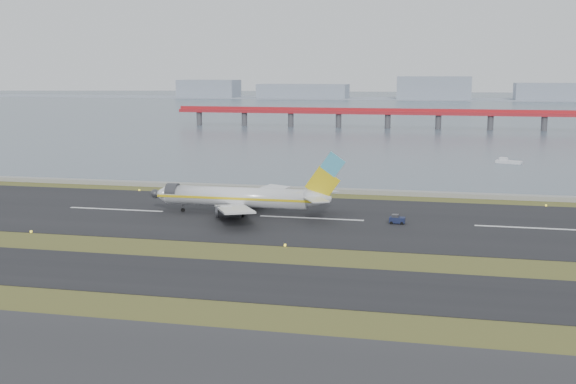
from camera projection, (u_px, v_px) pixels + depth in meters
name	position (u px, v px, depth m)	size (l,w,h in m)	color
ground	(274.00, 258.00, 107.61)	(1000.00, 1000.00, 0.00)	#3C4D1B
taxiway_strip	(253.00, 281.00, 96.05)	(1000.00, 18.00, 0.10)	black
runway_strip	(311.00, 218.00, 136.48)	(1000.00, 45.00, 0.10)	black
seawall	(336.00, 191.00, 165.28)	(1000.00, 2.50, 1.00)	#979892
bay_water	(416.00, 107.00, 550.38)	(1400.00, 800.00, 1.30)	#434F60
red_pier	(439.00, 114.00, 342.76)	(260.00, 5.00, 10.20)	red
far_shoreline	(438.00, 93.00, 700.46)	(1400.00, 80.00, 60.50)	#909BAB
airliner	(243.00, 197.00, 139.47)	(38.52, 32.89, 12.80)	silver
pushback_tug	(397.00, 219.00, 131.54)	(2.87, 1.81, 1.77)	#161D3D
workboat_near	(508.00, 162.00, 217.15)	(7.88, 4.82, 1.83)	white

